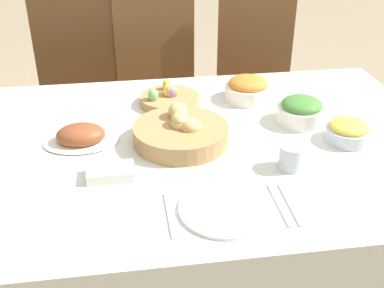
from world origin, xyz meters
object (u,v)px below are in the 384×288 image
Objects in this scene: chair_far_right at (260,81)px; pineapple_bowl at (349,131)px; butter_dish at (111,172)px; ham_platter at (81,136)px; green_salad_bowl at (301,111)px; chair_far_center at (161,87)px; bread_basket at (181,132)px; spoon at (290,204)px; egg_basket at (169,98)px; fork at (169,215)px; knife at (279,205)px; dinner_plate at (225,209)px; carrot_bowl at (248,89)px; chair_far_left at (78,92)px; drinking_cup at (292,157)px.

pineapple_bowl is (0.02, -1.00, 0.22)m from chair_far_right.
ham_platter is at bearing 113.40° from butter_dish.
green_salad_bowl is at bearing -98.99° from chair_far_right.
chair_far_center is 3.17× the size of bread_basket.
ham_platter is at bearing 143.71° from spoon.
egg_basket is 1.18× the size of fork.
fork is at bearing 179.47° from knife.
ham_platter is 1.00× the size of dinner_plate.
chair_far_center is at bearing 116.08° from carrot_bowl.
bread_basket is at bearing -88.53° from egg_basket.
butter_dish is at bearing -78.65° from chair_far_left.
chair_far_right is 1.47m from fork.
chair_far_right is 1.00× the size of chair_far_left.
dinner_plate is at bearing -179.47° from spoon.
dinner_plate is (0.08, -0.70, -0.02)m from egg_basket.
carrot_bowl reaches higher than pineapple_bowl.
chair_far_right is at bearing 83.46° from green_salad_bowl.
egg_basket reaches higher than ham_platter.
spoon is (0.18, 0.00, -0.00)m from dinner_plate.
pineapple_bowl is 0.44m from spoon.
dinner_plate is at bearing -83.76° from egg_basket.
chair_far_left is 5.17× the size of fork.
ham_platter is at bearing -157.38° from carrot_bowl.
carrot_bowl is 0.71m from knife.
dinner_plate is at bearing -128.48° from green_salad_bowl.
bread_basket is 1.85× the size of green_salad_bowl.
dinner_plate is at bearing -146.93° from pineapple_bowl.
fork is at bearing -60.11° from ham_platter.
egg_basket is 1.18× the size of spoon.
chair_far_left is 0.98m from carrot_bowl.
chair_far_right is 5.17× the size of spoon.
knife is at bearing -72.04° from egg_basket.
chair_far_right reaches higher than dinner_plate.
egg_basket is 1.65× the size of butter_dish.
dinner_plate is at bearing -34.72° from butter_dish.
pineapple_bowl is (0.25, -0.38, -0.01)m from carrot_bowl.
butter_dish reaches higher than dinner_plate.
bread_basket reaches higher than green_salad_bowl.
bread_basket is at bearing 172.16° from pineapple_bowl.
chair_far_left is (-0.42, 0.00, 0.00)m from chair_far_center.
carrot_bowl is at bearing -113.45° from chair_far_right.
pineapple_bowl is at bearing -91.58° from chair_far_right.
egg_basket reaches higher than knife.
drinking_cup is (0.31, -0.21, 0.00)m from bread_basket.
bread_basket is at bearing -6.92° from ham_platter.
ham_platter is 0.90m from pineapple_bowl.
chair_far_left reaches higher than bread_basket.
chair_far_center is 6.60× the size of pineapple_bowl.
chair_far_left is at bearing 173.77° from chair_far_center.
drinking_cup is (0.73, -1.14, 0.22)m from chair_far_left.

